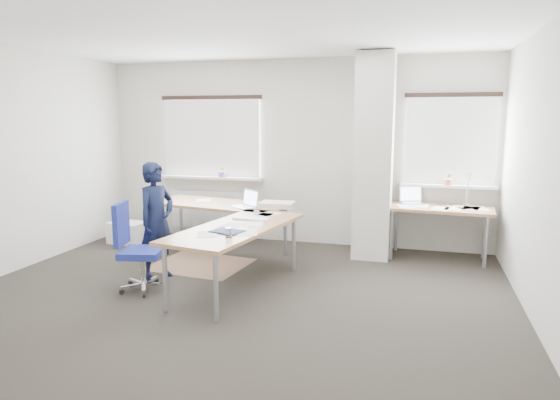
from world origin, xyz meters
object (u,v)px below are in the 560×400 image
(desk_main, at_px, (230,216))
(desk_side, at_px, (439,210))
(task_chair, at_px, (139,266))
(person, at_px, (157,221))

(desk_main, height_order, desk_side, desk_side)
(task_chair, bearing_deg, person, 79.95)
(task_chair, relative_size, person, 0.71)
(person, bearing_deg, desk_side, -44.30)
(desk_main, height_order, person, person)
(desk_side, distance_m, person, 3.76)
(desk_side, relative_size, task_chair, 1.44)
(task_chair, height_order, person, person)
(desk_main, distance_m, task_chair, 1.32)
(task_chair, bearing_deg, desk_side, 21.57)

